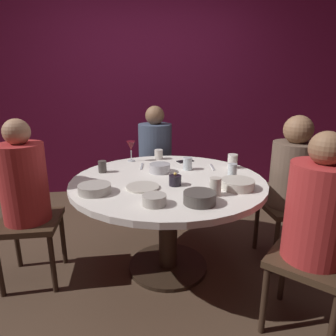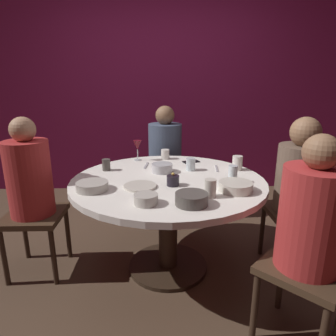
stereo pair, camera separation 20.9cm
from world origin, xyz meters
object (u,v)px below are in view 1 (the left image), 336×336
Objects in this scene: seated_diner_back at (155,150)px; seated_diner_front_right at (317,216)px; seated_diner_right at (293,174)px; cup_by_left_diner at (188,164)px; seated_diner_left at (24,186)px; bowl_serving_large at (160,168)px; bowl_small_white at (154,200)px; cup_center_front at (159,154)px; cell_phone at (185,161)px; cup_far_edge at (102,167)px; candle_holder at (175,180)px; bowl_sauce_side at (238,184)px; bowl_rice_portion at (95,189)px; dinner_plate at (143,187)px; wine_glass at (131,147)px; cup_near_candle at (232,172)px; dining_table at (168,198)px; cup_beside_wine at (215,187)px; bowl_salad_center at (200,198)px; cup_by_right_diner at (233,161)px.

seated_diner_back is 1.00× the size of seated_diner_front_right.
seated_diner_right is 0.80m from cup_by_left_diner.
seated_diner_left reaches higher than bowl_serving_large.
bowl_small_white is 1.60× the size of cup_center_front.
cup_far_edge is at bearing 86.02° from cell_phone.
cup_center_front is (0.13, 1.01, 0.01)m from bowl_small_white.
cell_phone is at bearing 48.48° from bowl_serving_large.
seated_diner_right reaches higher than cup_by_left_diner.
seated_diner_left is 12.99× the size of candle_holder.
cup_by_left_diner is 0.41m from cup_center_front.
bowl_rice_portion is (-0.91, 0.04, -0.00)m from bowl_sauce_side.
bowl_small_white is 0.42m from bowl_rice_portion.
bowl_small_white is (0.05, -0.28, 0.02)m from dinner_plate.
bowl_small_white is at bearing -63.60° from cup_far_edge.
seated_diner_left reaches higher than seated_diner_right.
bowl_sauce_side is (1.39, -0.26, 0.04)m from seated_diner_left.
wine_glass is 1.48× the size of cup_near_candle.
wine_glass is 1.11× the size of bowl_serving_large.
candle_holder is 0.44× the size of bowl_rice_portion.
dining_table is 0.50m from bowl_small_white.
bowl_rice_portion is (-0.35, 0.24, -0.00)m from bowl_small_white.
cup_beside_wine is (-0.20, -0.26, -0.00)m from cup_near_candle.
candle_holder is at bearing 135.45° from cup_beside_wine.
bowl_salad_center is (0.12, -0.46, 0.18)m from dining_table.
seated_diner_front_right reaches higher than cup_center_front.
dinner_plate is at bearing 8.59° from bowl_rice_portion.
wine_glass is 1.01m from cup_beside_wine.
bowl_serving_large is (-0.73, 0.85, 0.04)m from seated_diner_front_right.
dining_table is at bearing 124.55° from cup_beside_wine.
bowl_salad_center is at bearing -130.76° from cup_near_candle.
seated_diner_back is 0.79m from cup_by_left_diner.
bowl_rice_portion is 2.38× the size of cup_center_front.
seated_diner_back is at bearing 112.44° from cup_near_candle.
bowl_serving_large is at bearing -7.84° from cup_far_edge.
bowl_small_white is (-0.26, 0.01, -0.00)m from bowl_salad_center.
seated_diner_right is 12.91× the size of candle_holder.
cup_far_edge is (-0.68, -0.22, 0.04)m from cell_phone.
cup_by_left_diner is (0.18, 0.21, 0.19)m from dining_table.
bowl_serving_large is 1.78× the size of cup_far_edge.
bowl_rice_portion is (-0.49, -1.18, 0.03)m from seated_diner_back.
cup_near_candle is at bearing -11.72° from dining_table.
candle_holder is 0.64× the size of cell_phone.
seated_diner_back is 10.55× the size of cup_beside_wine.
bowl_sauce_side reaches higher than dinner_plate.
seated_diner_right is at bearing -27.15° from cup_by_right_diner.
cup_by_right_diner reaches higher than bowl_sauce_side.
seated_diner_right is 0.79m from cup_beside_wine.
candle_holder is (0.03, -0.14, 0.18)m from dining_table.
seated_diner_back is at bearing -45.62° from seated_diner_right.
cup_near_candle is at bearing 49.24° from bowl_salad_center.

